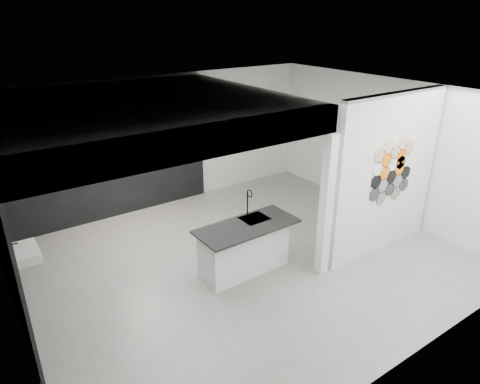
% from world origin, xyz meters
% --- Properties ---
extents(floor, '(7.00, 6.00, 0.01)m').
position_xyz_m(floor, '(0.00, 0.00, -0.01)').
color(floor, slate).
extents(partition_panel, '(2.45, 0.15, 2.80)m').
position_xyz_m(partition_panel, '(2.23, -1.00, 1.40)').
color(partition_panel, silver).
rests_on(partition_panel, floor).
extents(bay_clad_back, '(4.40, 0.04, 2.35)m').
position_xyz_m(bay_clad_back, '(-1.30, 2.97, 1.18)').
color(bay_clad_back, black).
rests_on(bay_clad_back, floor).
extents(bulkhead, '(4.40, 4.00, 0.40)m').
position_xyz_m(bulkhead, '(-1.30, 1.00, 2.55)').
color(bulkhead, silver).
rests_on(bulkhead, corner_column).
extents(corner_column, '(0.16, 0.16, 2.35)m').
position_xyz_m(corner_column, '(0.82, -1.00, 1.18)').
color(corner_column, silver).
rests_on(corner_column, floor).
extents(fascia_beam, '(4.40, 0.16, 0.40)m').
position_xyz_m(fascia_beam, '(-1.30, -0.92, 2.55)').
color(fascia_beam, silver).
rests_on(fascia_beam, corner_column).
extents(wall_basin, '(0.40, 0.60, 0.12)m').
position_xyz_m(wall_basin, '(-3.24, 0.80, 0.85)').
color(wall_basin, silver).
rests_on(wall_basin, bay_clad_left).
extents(display_shelf, '(3.00, 0.15, 0.04)m').
position_xyz_m(display_shelf, '(-1.20, 2.87, 1.30)').
color(display_shelf, black).
rests_on(display_shelf, bay_clad_back).
extents(kitchen_island, '(1.67, 0.76, 1.33)m').
position_xyz_m(kitchen_island, '(-0.20, -0.26, 0.45)').
color(kitchen_island, silver).
rests_on(kitchen_island, floor).
extents(stockpot, '(0.26, 0.26, 0.20)m').
position_xyz_m(stockpot, '(-2.49, 2.87, 1.42)').
color(stockpot, black).
rests_on(stockpot, display_shelf).
extents(kettle, '(0.21, 0.21, 0.17)m').
position_xyz_m(kettle, '(-0.39, 2.87, 1.41)').
color(kettle, black).
rests_on(kettle, display_shelf).
extents(glass_bowl, '(0.18, 0.18, 0.11)m').
position_xyz_m(glass_bowl, '(0.15, 2.87, 1.37)').
color(glass_bowl, gray).
rests_on(glass_bowl, display_shelf).
extents(glass_vase, '(0.12, 0.12, 0.14)m').
position_xyz_m(glass_vase, '(0.15, 2.87, 1.39)').
color(glass_vase, gray).
rests_on(glass_vase, display_shelf).
extents(bottle_dark, '(0.07, 0.07, 0.15)m').
position_xyz_m(bottle_dark, '(-1.44, 2.87, 1.39)').
color(bottle_dark, black).
rests_on(bottle_dark, display_shelf).
extents(utensil_cup, '(0.09, 0.09, 0.10)m').
position_xyz_m(utensil_cup, '(-2.13, 2.87, 1.37)').
color(utensil_cup, black).
rests_on(utensil_cup, display_shelf).
extents(hex_tile_cluster, '(1.04, 0.02, 1.16)m').
position_xyz_m(hex_tile_cluster, '(2.26, -1.09, 1.50)').
color(hex_tile_cluster, '#2D2D2D').
rests_on(hex_tile_cluster, partition_panel).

